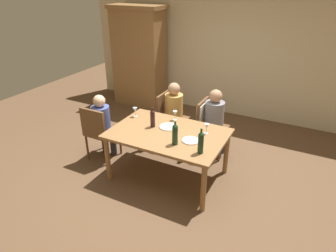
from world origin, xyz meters
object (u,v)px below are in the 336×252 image
object	(u,v)px
wine_bottle_dark_red	(153,118)
dining_table	(168,137)
person_man_bearded	(216,118)
dinner_plate_host	(191,140)
chair_left_end	(99,130)
wine_bottle_tall_green	(175,134)
wine_glass_near_right	(207,127)
person_woman_host	(103,121)
chair_far_left	(169,115)
person_man_guest	(175,110)
wine_bottle_short_olive	(201,142)
wine_glass_near_left	(135,110)
wine_glass_centre	(175,114)
armoire_cabinet	(139,57)
chair_far_right	(207,120)
dinner_plate_guest_left	(168,127)

from	to	relation	value
wine_bottle_dark_red	dining_table	bearing A→B (deg)	-12.27
person_man_bearded	dinner_plate_host	xyz separation A→B (m)	(-0.01, -1.00, 0.09)
chair_left_end	person_man_bearded	bearing A→B (deg)	32.59
wine_bottle_tall_green	wine_bottle_dark_red	xyz separation A→B (m)	(-0.51, 0.31, -0.01)
wine_bottle_dark_red	wine_glass_near_right	distance (m)	0.78
person_woman_host	wine_glass_near_right	size ratio (longest dim) A/B	7.29
dining_table	dinner_plate_host	bearing A→B (deg)	-11.68
chair_far_left	person_man_guest	world-z (taller)	person_man_guest
person_man_guest	wine_bottle_short_olive	bearing A→B (deg)	37.64
wine_glass_near_left	wine_glass_centre	size ratio (longest dim) A/B	1.00
person_woman_host	wine_glass_near_left	distance (m)	0.57
person_man_guest	chair_left_end	bearing A→B (deg)	-40.16
wine_bottle_dark_red	armoire_cabinet	bearing A→B (deg)	126.10
dinner_plate_host	wine_bottle_dark_red	bearing A→B (deg)	168.07
chair_far_right	chair_far_left	bearing A→B (deg)	-90.00
chair_far_left	person_man_guest	xyz separation A→B (m)	(0.11, -0.00, 0.12)
wine_bottle_dark_red	dinner_plate_guest_left	bearing A→B (deg)	21.86
chair_far_right	person_man_bearded	xyz separation A→B (m)	(0.15, -0.00, 0.06)
wine_glass_near_left	wine_bottle_tall_green	bearing A→B (deg)	-27.81
wine_bottle_dark_red	dinner_plate_host	xyz separation A→B (m)	(0.66, -0.14, -0.13)
wine_bottle_dark_red	wine_glass_centre	bearing A→B (deg)	61.73
wine_bottle_short_olive	wine_glass_near_left	xyz separation A→B (m)	(-1.30, 0.54, -0.05)
person_man_bearded	dinner_plate_host	size ratio (longest dim) A/B	4.86
person_woman_host	chair_far_right	bearing A→B (deg)	32.11
wine_glass_centre	chair_far_right	bearing A→B (deg)	56.94
person_woman_host	person_man_guest	bearing A→B (deg)	46.46
dining_table	dinner_plate_host	world-z (taller)	dinner_plate_host
chair_left_end	dining_table	bearing A→B (deg)	4.21
dining_table	wine_bottle_tall_green	world-z (taller)	wine_bottle_tall_green
chair_far_right	dinner_plate_host	bearing A→B (deg)	8.08
wine_bottle_tall_green	dinner_plate_guest_left	size ratio (longest dim) A/B	1.25
chair_far_left	dinner_plate_guest_left	world-z (taller)	chair_far_left
wine_bottle_short_olive	chair_far_left	bearing A→B (deg)	130.83
chair_left_end	person_man_guest	bearing A→B (deg)	49.84
dinner_plate_host	wine_bottle_tall_green	bearing A→B (deg)	-131.85
person_man_bearded	person_man_guest	bearing A→B (deg)	-90.00
chair_far_right	wine_bottle_tall_green	world-z (taller)	wine_bottle_tall_green
armoire_cabinet	person_man_guest	size ratio (longest dim) A/B	1.92
wine_bottle_tall_green	wine_glass_near_left	distance (m)	1.05
armoire_cabinet	wine_bottle_dark_red	distance (m)	2.77
person_woman_host	person_man_guest	world-z (taller)	person_man_guest
person_woman_host	wine_glass_centre	world-z (taller)	person_woman_host
wine_glass_centre	dinner_plate_guest_left	size ratio (longest dim) A/B	0.58
person_man_bearded	wine_bottle_tall_green	world-z (taller)	person_man_bearded
wine_glass_near_left	person_man_bearded	bearing A→B (deg)	31.92
person_woman_host	wine_bottle_dark_red	size ratio (longest dim) A/B	3.60
wine_bottle_short_olive	dinner_plate_host	size ratio (longest dim) A/B	1.43
wine_glass_near_left	chair_far_right	bearing A→B (deg)	35.85
person_woman_host	dinner_plate_host	world-z (taller)	person_woman_host
person_woman_host	wine_bottle_short_olive	bearing A→B (deg)	-10.33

